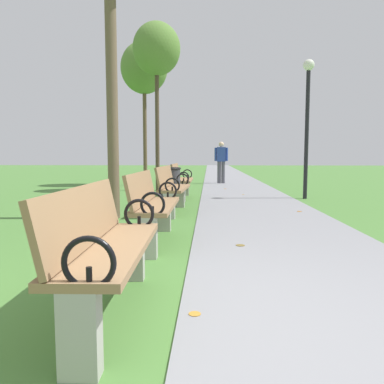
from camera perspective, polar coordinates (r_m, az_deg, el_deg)
The scene contains 12 objects.
ground_plane at distance 2.61m, azimuth -2.31°, elevation -19.48°, with size 80.00×80.00×0.00m, color #4C7F38.
paved_walkway at distance 20.41m, azimuth 5.33°, elevation 2.47°, with size 2.37×44.00×0.02m, color gray.
park_bench_1 at distance 2.67m, azimuth -13.03°, elevation -8.03°, with size 0.51×1.61×0.90m.
park_bench_2 at distance 4.76m, azimuth -6.01°, elevation -1.94°, with size 0.48×1.60×0.90m.
park_bench_3 at distance 7.27m, azimuth -3.03°, elevation 0.67°, with size 0.54×1.62×0.90m.
park_bench_4 at distance 9.64m, azimuth -1.65°, elevation 1.88°, with size 0.47×1.60×0.90m.
tree_3 at distance 12.32m, azimuth -5.40°, elevation 20.64°, with size 1.46×1.46×5.16m.
tree_4 at distance 14.46m, azimuth -7.27°, elevation 18.09°, with size 1.70×1.70×5.22m.
pedestrian_walking at distance 14.79m, azimuth 4.46°, elevation 4.87°, with size 0.53×0.22×1.62m.
trash_bin at distance 8.37m, azimuth -3.30°, elevation 0.89°, with size 0.48×0.48×0.84m.
lamp_post at distance 10.07m, azimuth 17.13°, elevation 12.19°, with size 0.28×0.28×3.48m.
scattered_leaves at distance 7.03m, azimuth -4.24°, elevation -3.42°, with size 3.90×10.43×0.02m.
Camera 1 is at (0.21, -2.36, 1.11)m, focal length 35.13 mm.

